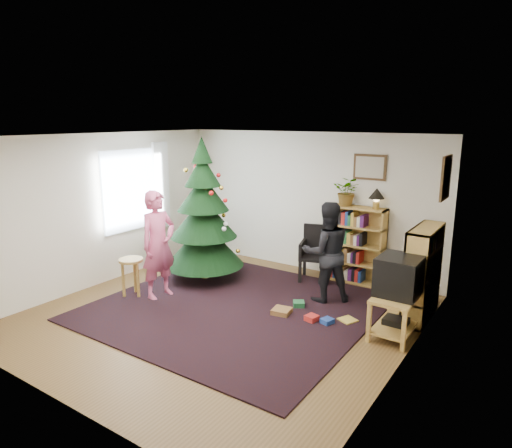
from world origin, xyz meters
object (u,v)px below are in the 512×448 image
Objects in this scene: picture_right at (446,178)px; christmas_tree at (204,222)px; picture_back at (370,167)px; bookshelf_right at (423,272)px; tv_stand at (397,310)px; armchair at (319,251)px; person_by_chair at (326,252)px; stool at (131,267)px; person_standing at (158,245)px; bookshelf_back at (356,244)px; table_lamp at (377,195)px; crt_tv at (399,276)px; potted_plant at (347,191)px.

picture_right is 0.25× the size of christmas_tree.
picture_back is 0.42× the size of bookshelf_right.
armchair is at bearing 143.25° from tv_stand.
picture_back is 1.67m from person_by_chair.
person_standing is (0.37, 0.24, 0.36)m from stool.
bookshelf_back is 3.26m from person_standing.
person_standing reaches higher than table_lamp.
christmas_tree reaches higher than table_lamp.
table_lamp reaches higher than bookshelf_back.
tv_stand is (-0.26, -0.96, -1.63)m from picture_right.
picture_back is at bearing 9.58° from armchair.
bookshelf_back is at bearing 57.00° from bookshelf_right.
crt_tv is 1.16× the size of potted_plant.
picture_back is 0.53m from potted_plant.
tv_stand is (1.07, -1.68, -1.63)m from picture_back.
tv_stand is 2.21m from armchair.
stool is 1.81× the size of table_lamp.
potted_plant is (2.07, 2.33, 0.70)m from person_standing.
christmas_tree is 1.59× the size of person_by_chair.
person_standing is 1.09× the size of person_by_chair.
christmas_tree is 2.18m from person_by_chair.
person_standing reaches higher than bookshelf_right.
armchair is (-1.76, 1.32, -0.29)m from crt_tv.
bookshelf_right is at bearing 80.04° from crt_tv.
person_standing is (-2.38, -2.47, -1.11)m from picture_back.
tv_stand is 0.53× the size of person_standing.
person_standing is 3.47× the size of potted_plant.
tv_stand is 1.41m from person_by_chair.
christmas_tree is 2.46m from potted_plant.
stool is at bearing -164.97° from tv_stand.
armchair is (-1.77, 1.32, 0.18)m from tv_stand.
picture_right is at bearing -27.43° from table_lamp.
bookshelf_right is 4.30m from stool.
armchair is (-0.70, -0.36, -1.45)m from picture_back.
crt_tv reaches higher than tv_stand.
person_standing is 3.54m from table_lamp.
crt_tv is 1.34m from person_by_chair.
picture_back is 0.42× the size of bookshelf_back.
tv_stand is at bearing 116.22° from person_by_chair.
bookshelf_right is at bearing 146.46° from person_by_chair.
table_lamp is at bearing 27.88° from christmas_tree.
christmas_tree is 7.19× the size of table_lamp.
stool is at bearing -154.07° from picture_right.
person_standing is at bearing -167.15° from crt_tv.
crt_tv is at bearing -60.36° from table_lamp.
picture_right is 3.83m from christmas_tree.
christmas_tree is (-2.32, -1.46, -0.93)m from picture_back.
picture_right is 4.76m from stool.
picture_back reaches higher than potted_plant.
person_by_chair is at bearing 157.86° from tv_stand.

